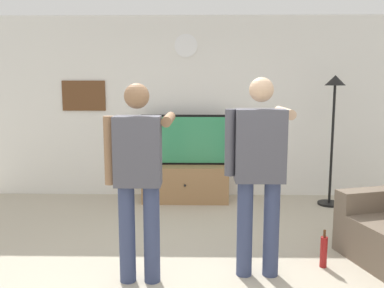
% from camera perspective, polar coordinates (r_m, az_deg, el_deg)
% --- Properties ---
extents(ground_plane, '(8.40, 8.40, 0.00)m').
position_cam_1_polar(ground_plane, '(3.75, 0.47, -18.95)').
color(ground_plane, '#B2A893').
extents(back_wall, '(6.40, 0.10, 2.70)m').
position_cam_1_polar(back_wall, '(6.28, 0.76, 5.08)').
color(back_wall, silver).
rests_on(back_wall, ground_plane).
extents(tv_stand, '(1.24, 0.56, 0.53)m').
position_cam_1_polar(tv_stand, '(6.10, -0.89, -5.34)').
color(tv_stand, '#997047').
rests_on(tv_stand, ground_plane).
extents(television, '(1.30, 0.07, 0.73)m').
position_cam_1_polar(television, '(6.03, -0.88, 0.59)').
color(television, black).
rests_on(television, tv_stand).
extents(wall_clock, '(0.34, 0.03, 0.34)m').
position_cam_1_polar(wall_clock, '(6.24, -0.84, 13.43)').
color(wall_clock, white).
extents(framed_picture, '(0.65, 0.04, 0.45)m').
position_cam_1_polar(framed_picture, '(6.46, -14.70, 6.47)').
color(framed_picture, brown).
extents(floor_lamp, '(0.32, 0.32, 1.82)m').
position_cam_1_polar(floor_lamp, '(6.04, 18.97, 4.06)').
color(floor_lamp, black).
rests_on(floor_lamp, ground_plane).
extents(person_standing_nearer_lamp, '(0.57, 0.78, 1.72)m').
position_cam_1_polar(person_standing_nearer_lamp, '(3.53, -7.40, -3.91)').
color(person_standing_nearer_lamp, '#384266').
rests_on(person_standing_nearer_lamp, ground_plane).
extents(person_standing_nearer_couch, '(0.61, 0.78, 1.77)m').
position_cam_1_polar(person_standing_nearer_couch, '(3.66, 9.29, -2.90)').
color(person_standing_nearer_couch, '#384266').
rests_on(person_standing_nearer_couch, ground_plane).
extents(beverage_bottle, '(0.07, 0.07, 0.36)m').
position_cam_1_polar(beverage_bottle, '(4.20, 17.72, -13.96)').
color(beverage_bottle, maroon).
rests_on(beverage_bottle, ground_plane).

